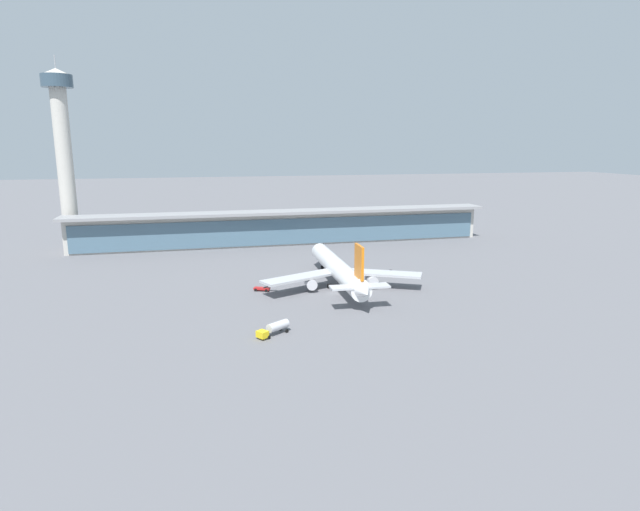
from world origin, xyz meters
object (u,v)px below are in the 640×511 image
service_truck_near_nose_red (263,288)px  service_truck_mid_apron_yellow (274,328)px  control_tower (63,147)px  airliner_on_stand (338,269)px  service_truck_under_wing_red (391,273)px

service_truck_near_nose_red → service_truck_mid_apron_yellow: service_truck_mid_apron_yellow is taller
service_truck_mid_apron_yellow → control_tower: (-67.00, 123.19, 40.76)m
airliner_on_stand → control_tower: 131.66m
service_truck_under_wing_red → control_tower: (-114.11, 76.78, 41.59)m
service_truck_under_wing_red → control_tower: bearing=146.1°
service_truck_under_wing_red → service_truck_mid_apron_yellow: bearing=-135.4°
service_truck_near_nose_red → service_truck_under_wing_red: service_truck_near_nose_red is taller
airliner_on_stand → service_truck_mid_apron_yellow: airliner_on_stand is taller
service_truck_near_nose_red → service_truck_under_wing_red: size_ratio=2.28×
airliner_on_stand → service_truck_near_nose_red: size_ratio=9.75×
control_tower → service_truck_near_nose_red: bearing=-50.9°
airliner_on_stand → control_tower: size_ratio=0.84×
service_truck_near_nose_red → service_truck_mid_apron_yellow: bearing=-93.5°
service_truck_near_nose_red → control_tower: (-69.35, 85.29, 41.66)m
service_truck_near_nose_red → service_truck_mid_apron_yellow: 37.98m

